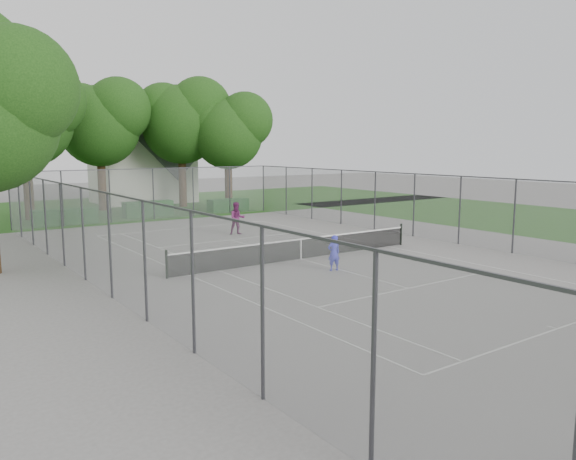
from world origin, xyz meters
TOP-DOWN VIEW (x-y plane):
  - ground at (0.00, 0.00)m, footprint 120.00×120.00m
  - grass_far at (0.00, 26.00)m, footprint 60.00×20.00m
  - grass_right at (22.00, 0.00)m, footprint 16.00×40.00m
  - court_markings at (0.00, 0.00)m, footprint 11.03×23.83m
  - tennis_net at (0.00, 0.00)m, footprint 12.87×0.10m
  - perimeter_fence at (0.00, 0.00)m, footprint 18.08×34.08m
  - tree_far_left at (-6.94, 21.72)m, footprint 7.41×6.77m
  - tree_far_midleft at (-1.06, 24.53)m, footprint 7.15×6.53m
  - tree_far_midright at (5.28, 23.42)m, footprint 7.40×6.75m
  - tree_far_right at (8.11, 20.70)m, footprint 6.52×5.95m
  - hedge_left at (-5.67, 18.04)m, footprint 3.96×1.19m
  - hedge_mid at (0.26, 18.73)m, footprint 3.51×1.00m
  - hedge_right at (6.64, 18.42)m, footprint 3.15×1.16m
  - house at (3.92, 29.12)m, footprint 8.04×6.23m
  - girl_player at (-0.29, -2.62)m, footprint 0.60×0.46m
  - woman_player at (1.28, 7.83)m, footprint 1.07×0.95m

SIDE VIEW (x-z plane):
  - ground at x=0.00m, z-range 0.00..0.00m
  - grass_far at x=0.00m, z-range 0.00..0.00m
  - grass_right at x=22.00m, z-range 0.00..0.00m
  - court_markings at x=0.00m, z-range 0.00..0.01m
  - hedge_right at x=6.64m, z-range 0.00..0.95m
  - hedge_left at x=-5.67m, z-range 0.00..0.99m
  - tennis_net at x=0.00m, z-range -0.04..1.06m
  - hedge_mid at x=0.26m, z-range 0.00..1.10m
  - girl_player at x=-0.29m, z-range 0.00..1.46m
  - woman_player at x=1.28m, z-range 0.00..1.85m
  - perimeter_fence at x=0.00m, z-range 0.05..3.57m
  - house at x=3.92m, z-range -0.98..9.03m
  - tree_far_right at x=8.11m, z-range 1.75..11.12m
  - tree_far_midleft at x=-1.06m, z-range 1.92..12.20m
  - tree_far_midright at x=5.28m, z-range 1.99..12.62m
  - tree_far_left at x=-6.94m, z-range 1.99..12.65m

